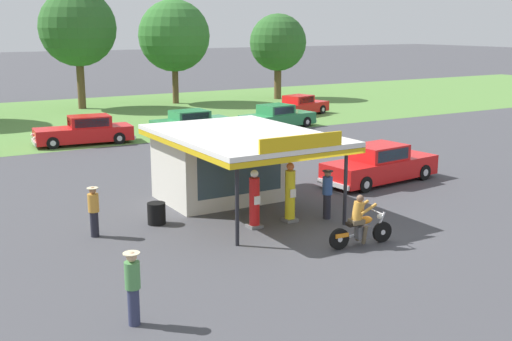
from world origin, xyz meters
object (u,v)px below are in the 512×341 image
Objects in this scene: bystander_admiring_sedan at (327,193)px; featured_classic_sedan at (380,165)px; bystander_leaning_by_kiosk at (266,140)px; spare_tire_stack at (157,213)px; parked_car_back_row_far_right at (277,117)px; parked_car_back_row_left at (85,131)px; parked_car_back_row_far_left at (299,106)px; bystander_standing_back_lot at (94,210)px; bystander_strolling_foreground at (133,286)px; gas_pump_offside at (290,195)px; motorcycle_with_rider at (360,225)px; parked_car_back_row_right at (192,124)px; gas_pump_nearside at (254,201)px.

featured_classic_sedan is at bearing 31.44° from bystander_admiring_sedan.
spare_tire_stack is (-8.85, -7.54, -0.52)m from bystander_leaning_by_kiosk.
parked_car_back_row_left is at bearing 177.29° from parked_car_back_row_far_right.
bystander_standing_back_lot is (-21.01, -19.54, 0.19)m from parked_car_back_row_far_left.
bystander_admiring_sedan is at bearing 26.73° from bystander_strolling_foreground.
gas_pump_offside is 0.36× the size of parked_car_back_row_left.
featured_classic_sedan is at bearing 23.10° from gas_pump_offside.
parked_car_back_row_left is 3.26× the size of bystander_strolling_foreground.
parked_car_back_row_far_right is 27.91m from bystander_strolling_foreground.
motorcycle_with_rider is 0.44× the size of parked_car_back_row_right.
motorcycle_with_rider is 1.37× the size of bystander_standing_back_lot.
featured_classic_sedan is 1.01× the size of parked_car_back_row_left.
motorcycle_with_rider is (1.81, -3.12, -0.23)m from gas_pump_nearside.
bystander_strolling_foreground is (-12.03, -14.15, 0.03)m from bystander_leaning_by_kiosk.
parked_car_back_row_far_right is at bearing 58.79° from gas_pump_offside.
featured_classic_sedan is at bearing -78.57° from bystander_leaning_by_kiosk.
bystander_strolling_foreground is (-5.30, -22.31, 0.20)m from parked_car_back_row_left.
parked_car_back_row_far_right is 19.74m from bystander_admiring_sedan.
bystander_standing_back_lot reaches higher than motorcycle_with_rider.
bystander_leaning_by_kiosk reaches higher than parked_car_back_row_far_right.
parked_car_back_row_right is 11.34m from parked_car_back_row_far_left.
gas_pump_nearside reaches higher than featured_classic_sedan.
motorcycle_with_rider is at bearing -49.26° from spare_tire_stack.
motorcycle_with_rider is 8.22m from featured_classic_sedan.
bystander_strolling_foreground is (-13.42, -7.30, 0.19)m from featured_classic_sedan.
parked_car_back_row_far_right is (4.10, 14.43, -0.05)m from featured_classic_sedan.
motorcycle_with_rider is 7.74m from bystander_strolling_foreground.
motorcycle_with_rider is 2.85m from bystander_admiring_sedan.
featured_classic_sedan is (7.64, 2.67, -0.16)m from gas_pump_nearside.
spare_tire_stack is at bearing 6.28° from bystander_standing_back_lot.
parked_car_back_row_right is (-6.01, 0.00, 0.04)m from parked_car_back_row_far_right.
gas_pump_nearside is at bearing 120.05° from motorcycle_with_rider.
parked_car_back_row_far_left is (8.63, 18.61, -0.07)m from featured_classic_sedan.
bystander_leaning_by_kiosk is (3.64, 9.92, -0.03)m from bystander_admiring_sedan.
parked_car_back_row_far_right is 0.96× the size of parked_car_back_row_left.
bystander_standing_back_lot is 2.21× the size of spare_tire_stack.
bystander_standing_back_lot is at bearing 80.70° from bystander_strolling_foreground.
featured_classic_sedan is 3.40× the size of bystander_leaning_by_kiosk.
bystander_leaning_by_kiosk is at bearing -50.49° from parked_car_back_row_left.
parked_car_back_row_far_left is at bearing 49.60° from bystander_strolling_foreground.
spare_tire_stack is (-14.33, -15.12, -0.31)m from parked_car_back_row_far_right.
bystander_strolling_foreground is (-7.59, -1.51, 0.26)m from motorcycle_with_rider.
gas_pump_nearside is 1.21× the size of bystander_standing_back_lot.
spare_tire_stack is at bearing -97.67° from parked_car_back_row_left.
gas_pump_offside is 0.93× the size of motorcycle_with_rider.
parked_car_back_row_left is (-8.12, 15.01, -0.01)m from featured_classic_sedan.
gas_pump_offside is at bearing 32.89° from bystander_strolling_foreground.
parked_car_back_row_far_left is at bearing 12.14° from parked_car_back_row_left.
bystander_strolling_foreground is (-1.04, -6.37, 0.06)m from bystander_standing_back_lot.
parked_car_back_row_right is at bearing 62.09° from bystander_strolling_foreground.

